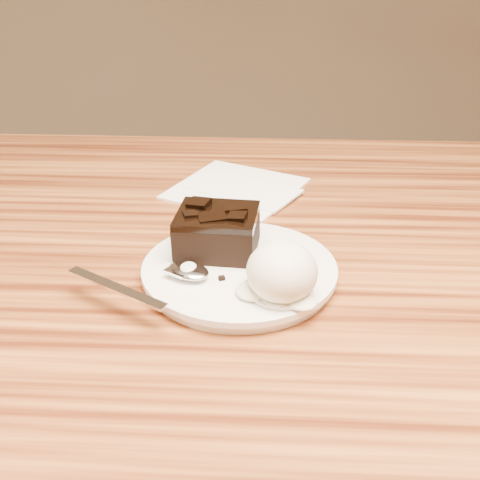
{
  "coord_description": "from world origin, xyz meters",
  "views": [
    {
      "loc": [
        0.02,
        -0.57,
        1.07
      ],
      "look_at": [
        -0.0,
        -0.04,
        0.79
      ],
      "focal_mm": 44.92,
      "sensor_mm": 36.0,
      "label": 1
    }
  ],
  "objects_px": {
    "spoon": "(189,272)",
    "ice_cream_scoop": "(282,271)",
    "plate": "(239,272)",
    "brownie": "(217,234)",
    "napkin": "(236,187)"
  },
  "relations": [
    {
      "from": "brownie",
      "to": "ice_cream_scoop",
      "type": "bearing_deg",
      "value": -50.18
    },
    {
      "from": "brownie",
      "to": "napkin",
      "type": "relative_size",
      "value": 0.53
    },
    {
      "from": "spoon",
      "to": "napkin",
      "type": "relative_size",
      "value": 1.13
    },
    {
      "from": "plate",
      "to": "ice_cream_scoop",
      "type": "xyz_separation_m",
      "value": [
        0.04,
        -0.05,
        0.03
      ]
    },
    {
      "from": "plate",
      "to": "ice_cream_scoop",
      "type": "bearing_deg",
      "value": -49.44
    },
    {
      "from": "spoon",
      "to": "ice_cream_scoop",
      "type": "bearing_deg",
      "value": -74.44
    },
    {
      "from": "plate",
      "to": "ice_cream_scoop",
      "type": "distance_m",
      "value": 0.07
    },
    {
      "from": "plate",
      "to": "napkin",
      "type": "relative_size",
      "value": 1.27
    },
    {
      "from": "plate",
      "to": "napkin",
      "type": "height_order",
      "value": "plate"
    },
    {
      "from": "plate",
      "to": "spoon",
      "type": "distance_m",
      "value": 0.06
    },
    {
      "from": "brownie",
      "to": "ice_cream_scoop",
      "type": "distance_m",
      "value": 0.1
    },
    {
      "from": "plate",
      "to": "brownie",
      "type": "xyz_separation_m",
      "value": [
        -0.02,
        0.03,
        0.03
      ]
    },
    {
      "from": "plate",
      "to": "brownie",
      "type": "bearing_deg",
      "value": 128.64
    },
    {
      "from": "plate",
      "to": "brownie",
      "type": "height_order",
      "value": "brownie"
    },
    {
      "from": "brownie",
      "to": "ice_cream_scoop",
      "type": "xyz_separation_m",
      "value": [
        0.07,
        -0.08,
        0.0
      ]
    }
  ]
}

